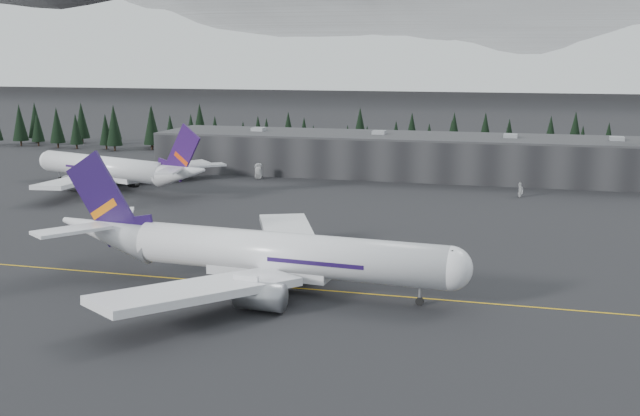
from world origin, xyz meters
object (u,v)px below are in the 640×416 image
(gse_vehicle_b, at_px, (521,195))
(jet_main, at_px, (252,252))
(terminal, at_px, (411,155))
(gse_vehicle_a, at_px, (259,177))
(jet_parked, at_px, (117,169))

(gse_vehicle_b, bearing_deg, jet_main, -24.72)
(terminal, distance_m, gse_vehicle_a, 47.59)
(gse_vehicle_a, xyz_separation_m, gse_vehicle_b, (77.35, -11.00, -0.00))
(jet_main, xyz_separation_m, gse_vehicle_a, (-38.12, 108.70, -5.28))
(terminal, distance_m, jet_main, 128.58)
(terminal, bearing_deg, jet_parked, -147.79)
(jet_main, xyz_separation_m, gse_vehicle_b, (39.23, 97.70, -5.29))
(terminal, xyz_separation_m, jet_parked, (-75.11, -47.32, -0.77))
(jet_parked, bearing_deg, gse_vehicle_b, -151.83)
(terminal, height_order, gse_vehicle_a, terminal)
(jet_parked, distance_m, gse_vehicle_a, 42.64)
(terminal, height_order, gse_vehicle_b, terminal)
(jet_parked, height_order, gse_vehicle_b, jet_parked)
(terminal, relative_size, gse_vehicle_a, 32.92)
(jet_parked, xyz_separation_m, gse_vehicle_b, (109.54, 16.54, -4.86))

